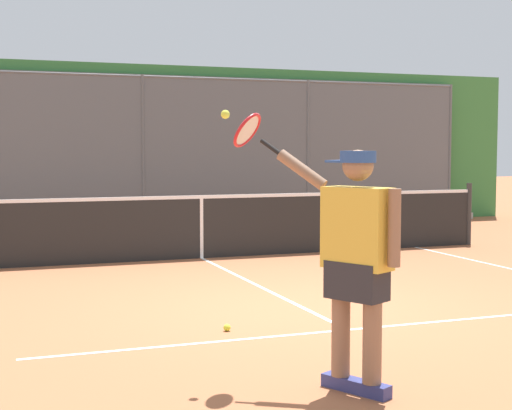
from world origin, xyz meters
TOP-DOWN VIEW (x-y plane):
  - ground_plane at (0.00, 0.00)m, footprint 60.00×60.00m
  - court_line_markings at (0.00, 1.36)m, footprint 7.55×8.94m
  - fence_backdrop at (-0.00, -8.73)m, footprint 17.61×1.37m
  - tennis_net at (0.00, -3.82)m, footprint 9.71×0.09m
  - tennis_player at (0.78, 2.70)m, footprint 0.92×1.14m
  - tennis_ball_near_baseline at (1.06, 0.74)m, footprint 0.07×0.07m

SIDE VIEW (x-z plane):
  - ground_plane at x=0.00m, z-range 0.00..0.00m
  - court_line_markings at x=0.00m, z-range 0.00..0.01m
  - tennis_ball_near_baseline at x=1.06m, z-range 0.00..0.07m
  - tennis_net at x=0.00m, z-range -0.04..1.03m
  - tennis_player at x=0.78m, z-range 0.00..1.95m
  - fence_backdrop at x=0.00m, z-range -0.01..3.37m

